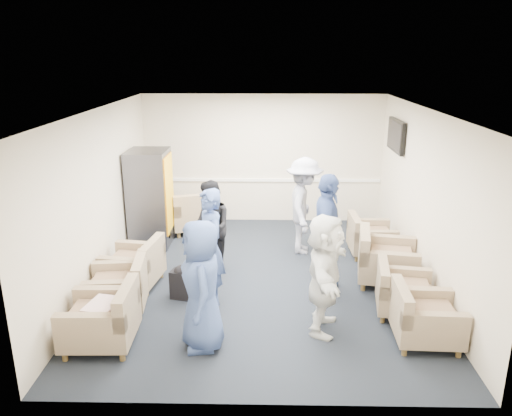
{
  "coord_description": "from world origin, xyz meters",
  "views": [
    {
      "loc": [
        0.06,
        -7.34,
        3.51
      ],
      "look_at": [
        -0.09,
        0.2,
        1.14
      ],
      "focal_mm": 35.0,
      "sensor_mm": 36.0,
      "label": 1
    }
  ],
  "objects_px": {
    "armchair_right_midfar": "(383,261)",
    "armchair_corner": "(194,214)",
    "person_back_right": "(304,206)",
    "person_mid_right": "(326,234)",
    "armchair_right_near": "(422,319)",
    "armchair_left_mid": "(121,288)",
    "person_front_left": "(202,286)",
    "person_front_right": "(325,274)",
    "armchair_right_far": "(369,238)",
    "person_mid_left": "(210,247)",
    "armchair_left_far": "(136,266)",
    "person_back_left": "(211,227)",
    "armchair_right_midnear": "(401,293)",
    "vending_machine": "(151,198)",
    "armchair_left_near": "(105,321)"
  },
  "relations": [
    {
      "from": "armchair_left_far",
      "to": "person_mid_right",
      "type": "bearing_deg",
      "value": 96.3
    },
    {
      "from": "armchair_left_mid",
      "to": "armchair_right_far",
      "type": "bearing_deg",
      "value": 111.74
    },
    {
      "from": "armchair_right_near",
      "to": "vending_machine",
      "type": "bearing_deg",
      "value": 53.52
    },
    {
      "from": "vending_machine",
      "to": "person_front_left",
      "type": "height_order",
      "value": "vending_machine"
    },
    {
      "from": "person_mid_left",
      "to": "person_mid_right",
      "type": "relative_size",
      "value": 0.94
    },
    {
      "from": "armchair_left_mid",
      "to": "person_mid_right",
      "type": "bearing_deg",
      "value": 96.33
    },
    {
      "from": "vending_machine",
      "to": "person_mid_right",
      "type": "xyz_separation_m",
      "value": [
        3.06,
        -1.89,
        0.01
      ]
    },
    {
      "from": "armchair_left_far",
      "to": "person_back_left",
      "type": "relative_size",
      "value": 0.59
    },
    {
      "from": "armchair_right_midfar",
      "to": "person_mid_right",
      "type": "height_order",
      "value": "person_mid_right"
    },
    {
      "from": "armchair_right_far",
      "to": "person_mid_right",
      "type": "bearing_deg",
      "value": 145.43
    },
    {
      "from": "armchair_left_far",
      "to": "armchair_right_midnear",
      "type": "relative_size",
      "value": 1.05
    },
    {
      "from": "armchair_corner",
      "to": "armchair_right_near",
      "type": "bearing_deg",
      "value": 112.45
    },
    {
      "from": "armchair_left_mid",
      "to": "person_front_left",
      "type": "bearing_deg",
      "value": 47.71
    },
    {
      "from": "armchair_right_near",
      "to": "person_front_left",
      "type": "distance_m",
      "value": 2.78
    },
    {
      "from": "armchair_left_mid",
      "to": "person_front_left",
      "type": "height_order",
      "value": "person_front_left"
    },
    {
      "from": "person_back_left",
      "to": "person_back_right",
      "type": "relative_size",
      "value": 0.87
    },
    {
      "from": "armchair_left_mid",
      "to": "armchair_right_midnear",
      "type": "xyz_separation_m",
      "value": [
        3.93,
        -0.05,
        -0.02
      ]
    },
    {
      "from": "armchair_left_mid",
      "to": "armchair_right_far",
      "type": "xyz_separation_m",
      "value": [
        3.89,
        2.08,
        -0.01
      ]
    },
    {
      "from": "person_front_left",
      "to": "person_back_right",
      "type": "relative_size",
      "value": 0.94
    },
    {
      "from": "armchair_left_far",
      "to": "armchair_right_midnear",
      "type": "bearing_deg",
      "value": 86.37
    },
    {
      "from": "vending_machine",
      "to": "person_mid_left",
      "type": "bearing_deg",
      "value": -59.74
    },
    {
      "from": "person_back_right",
      "to": "person_mid_right",
      "type": "bearing_deg",
      "value": -165.6
    },
    {
      "from": "armchair_corner",
      "to": "person_mid_left",
      "type": "bearing_deg",
      "value": 84.41
    },
    {
      "from": "armchair_right_near",
      "to": "armchair_right_midfar",
      "type": "distance_m",
      "value": 1.72
    },
    {
      "from": "armchair_left_near",
      "to": "armchair_right_far",
      "type": "relative_size",
      "value": 1.1
    },
    {
      "from": "armchair_right_far",
      "to": "armchair_left_mid",
      "type": "bearing_deg",
      "value": 117.3
    },
    {
      "from": "armchair_right_midfar",
      "to": "person_front_left",
      "type": "height_order",
      "value": "person_front_left"
    },
    {
      "from": "armchair_right_midfar",
      "to": "person_mid_left",
      "type": "height_order",
      "value": "person_mid_left"
    },
    {
      "from": "armchair_right_far",
      "to": "person_mid_left",
      "type": "relative_size",
      "value": 0.46
    },
    {
      "from": "armchair_right_near",
      "to": "person_back_left",
      "type": "relative_size",
      "value": 0.54
    },
    {
      "from": "armchair_left_near",
      "to": "person_mid_right",
      "type": "height_order",
      "value": "person_mid_right"
    },
    {
      "from": "armchair_right_midnear",
      "to": "person_front_left",
      "type": "xyz_separation_m",
      "value": [
        -2.66,
        -0.87,
        0.52
      ]
    },
    {
      "from": "armchair_right_midfar",
      "to": "armchair_corner",
      "type": "bearing_deg",
      "value": 65.11
    },
    {
      "from": "person_back_right",
      "to": "person_front_right",
      "type": "bearing_deg",
      "value": -172.42
    },
    {
      "from": "armchair_right_midfar",
      "to": "person_front_right",
      "type": "relative_size",
      "value": 0.65
    },
    {
      "from": "armchair_right_near",
      "to": "armchair_right_midfar",
      "type": "height_order",
      "value": "armchair_right_midfar"
    },
    {
      "from": "armchair_right_near",
      "to": "armchair_corner",
      "type": "xyz_separation_m",
      "value": [
        -3.42,
        4.02,
        0.05
      ]
    },
    {
      "from": "person_mid_left",
      "to": "armchair_right_far",
      "type": "bearing_deg",
      "value": 98.23
    },
    {
      "from": "armchair_left_far",
      "to": "person_back_left",
      "type": "height_order",
      "value": "person_back_left"
    },
    {
      "from": "armchair_right_far",
      "to": "person_front_left",
      "type": "height_order",
      "value": "person_front_left"
    },
    {
      "from": "armchair_left_near",
      "to": "person_front_left",
      "type": "relative_size",
      "value": 0.52
    },
    {
      "from": "person_front_left",
      "to": "person_mid_right",
      "type": "height_order",
      "value": "person_mid_right"
    },
    {
      "from": "vending_machine",
      "to": "person_front_right",
      "type": "bearing_deg",
      "value": -46.33
    },
    {
      "from": "armchair_right_near",
      "to": "armchair_right_midnear",
      "type": "distance_m",
      "value": 0.72
    },
    {
      "from": "armchair_left_mid",
      "to": "person_mid_left",
      "type": "xyz_separation_m",
      "value": [
        1.24,
        0.22,
        0.54
      ]
    },
    {
      "from": "person_front_right",
      "to": "armchair_corner",
      "type": "bearing_deg",
      "value": 42.11
    },
    {
      "from": "armchair_left_mid",
      "to": "person_front_left",
      "type": "distance_m",
      "value": 1.65
    },
    {
      "from": "armchair_right_midfar",
      "to": "vending_machine",
      "type": "bearing_deg",
      "value": 78.12
    },
    {
      "from": "armchair_right_near",
      "to": "person_front_right",
      "type": "bearing_deg",
      "value": 79.85
    },
    {
      "from": "armchair_left_mid",
      "to": "vending_machine",
      "type": "height_order",
      "value": "vending_machine"
    }
  ]
}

